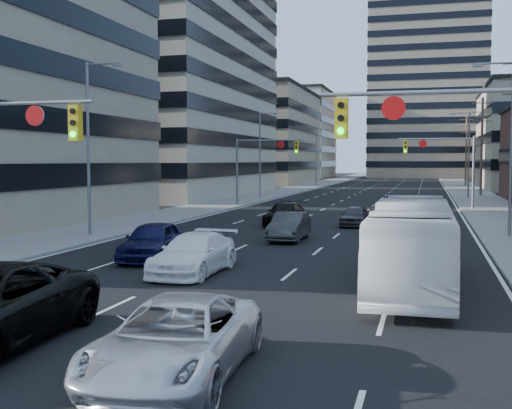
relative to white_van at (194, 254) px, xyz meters
The scene contains 25 objects.
ground 11.46m from the white_van, 82.44° to the right, with size 400.00×400.00×0.00m, color black.
road_surface 118.67m from the white_van, 89.27° to the left, with size 18.00×300.00×0.02m, color black.
sidewalk_left 119.08m from the white_van, 94.81° to the left, with size 5.00×300.00×0.15m, color slate.
sidewalk_right 119.37m from the white_van, 83.75° to the left, with size 5.00×300.00×0.15m, color slate.
office_left_mid 56.52m from the white_van, 117.65° to the left, with size 26.00×34.00×28.00m, color #ADA089.
office_left_far 91.76m from the white_van, 104.24° to the left, with size 20.00×30.00×16.00m, color gray.
apartment_tower 141.72m from the white_van, 86.90° to the left, with size 26.00×26.00×58.00m, color gray.
bg_block_left 131.69m from the white_van, 101.64° to the left, with size 24.00×24.00×20.00m, color #ADA089.
signal_near_right 10.22m from the white_van, 20.46° to the right, with size 6.59×0.33×6.00m.
signal_far_left 34.41m from the white_van, 100.40° to the left, with size 6.09×0.33×6.00m.
signal_far_right 35.07m from the white_van, 74.73° to the left, with size 6.09×0.33×6.00m.
utility_pole_midblock 56.58m from the white_van, 75.92° to the left, with size 2.20×0.28×11.00m.
utility_pole_distant 85.91m from the white_van, 80.80° to the left, with size 2.20×0.28×11.00m.
streetlight_left_near 13.11m from the white_van, 135.56° to the left, with size 2.03×0.22×9.00m.
streetlight_left_mid 44.76m from the white_van, 101.44° to the left, with size 2.03×0.22×9.00m.
streetlight_left_far 79.27m from the white_van, 96.41° to the left, with size 2.03×0.22×9.00m.
streetlight_right_near 18.60m from the white_van, 49.07° to the left, with size 2.03×0.22×9.00m.
streetlight_right_far 50.27m from the white_van, 76.32° to the left, with size 2.03×0.22×9.00m.
white_van is the anchor object (origin of this frame).
silver_suv 10.87m from the white_van, 71.18° to the right, with size 2.37×5.15×1.43m, color silver.
transit_bus 7.56m from the white_van, ahead, with size 2.36×10.07×2.80m, color silver.
sedan_blue 3.68m from the white_van, 136.93° to the left, with size 1.84×4.57×1.56m, color #0E0E38.
sedan_grey_center 10.24m from the white_van, 82.79° to the left, with size 1.49×4.26×1.40m, color #353537.
sedan_black_far 17.38m from the white_van, 91.67° to the left, with size 2.00×4.92×1.43m, color black.
sedan_grey_right 18.40m from the white_van, 78.37° to the left, with size 1.49×3.71×1.26m, color #363638.
Camera 1 is at (6.41, -9.74, 3.98)m, focal length 45.00 mm.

